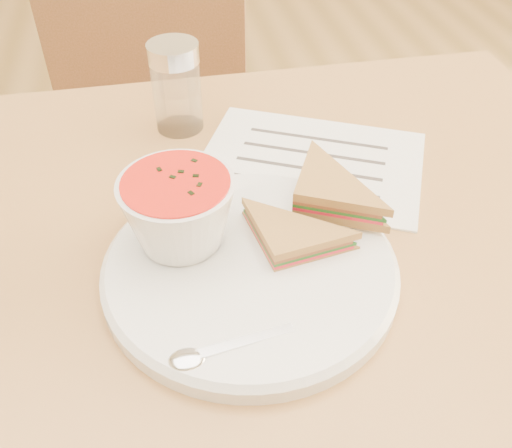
{
  "coord_description": "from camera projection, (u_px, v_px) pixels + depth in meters",
  "views": [
    {
      "loc": [
        -0.07,
        -0.48,
        1.18
      ],
      "look_at": [
        0.02,
        -0.06,
        0.8
      ],
      "focal_mm": 40.0,
      "sensor_mm": 36.0,
      "label": 1
    }
  ],
  "objects": [
    {
      "name": "sandwich_half_b",
      "position": [
        292.0,
        206.0,
        0.59
      ],
      "size": [
        0.14,
        0.14,
        0.03
      ],
      "primitive_type": null,
      "rotation": [
        0.0,
        0.0,
        -0.46
      ],
      "color": "#B78740",
      "rests_on": "plate"
    },
    {
      "name": "chair_far",
      "position": [
        134.0,
        147.0,
        1.19
      ],
      "size": [
        0.54,
        0.54,
        1.01
      ],
      "primitive_type": null,
      "rotation": [
        0.0,
        0.0,
        2.9
      ],
      "color": "brown",
      "rests_on": "floor"
    },
    {
      "name": "plate",
      "position": [
        250.0,
        269.0,
        0.58
      ],
      "size": [
        0.3,
        0.3,
        0.02
      ],
      "primitive_type": null,
      "rotation": [
        0.0,
        0.0,
        -0.01
      ],
      "color": "silver",
      "rests_on": "dining_table"
    },
    {
      "name": "dining_table",
      "position": [
        238.0,
        401.0,
        0.89
      ],
      "size": [
        1.0,
        0.7,
        0.75
      ],
      "primitive_type": null,
      "color": "#96522E",
      "rests_on": "floor"
    },
    {
      "name": "soup_bowl",
      "position": [
        179.0,
        215.0,
        0.57
      ],
      "size": [
        0.13,
        0.13,
        0.08
      ],
      "primitive_type": null,
      "rotation": [
        0.0,
        0.0,
        -0.13
      ],
      "color": "silver",
      "rests_on": "plate"
    },
    {
      "name": "condiment_shaker",
      "position": [
        177.0,
        87.0,
        0.75
      ],
      "size": [
        0.08,
        0.08,
        0.12
      ],
      "primitive_type": null,
      "rotation": [
        0.0,
        0.0,
        0.23
      ],
      "color": "silver",
      "rests_on": "dining_table"
    },
    {
      "name": "spoon",
      "position": [
        241.0,
        343.0,
        0.49
      ],
      "size": [
        0.17,
        0.06,
        0.01
      ],
      "primitive_type": null,
      "rotation": [
        0.0,
        0.0,
        0.16
      ],
      "color": "silver",
      "rests_on": "plate"
    },
    {
      "name": "sandwich_half_a",
      "position": [
        274.0,
        266.0,
        0.55
      ],
      "size": [
        0.11,
        0.11,
        0.03
      ],
      "primitive_type": null,
      "rotation": [
        0.0,
        0.0,
        0.16
      ],
      "color": "#B78740",
      "rests_on": "plate"
    },
    {
      "name": "paper_menu",
      "position": [
        311.0,
        162.0,
        0.73
      ],
      "size": [
        0.34,
        0.3,
        0.0
      ],
      "primitive_type": null,
      "rotation": [
        0.0,
        0.0,
        -0.46
      ],
      "color": "white",
      "rests_on": "dining_table"
    }
  ]
}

